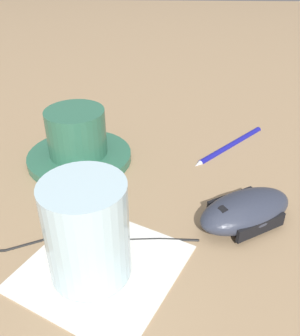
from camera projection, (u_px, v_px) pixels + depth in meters
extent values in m
plane|color=#9E7F5B|center=(159.00, 207.00, 0.44)|extent=(3.00, 3.00, 0.00)
cylinder|color=#2D664C|center=(78.00, 157.00, 0.53)|extent=(0.15, 0.15, 0.01)
cylinder|color=#2D664C|center=(74.00, 132.00, 0.51)|extent=(0.08, 0.08, 0.06)
torus|color=#2D664C|center=(83.00, 116.00, 0.55)|extent=(0.01, 0.05, 0.05)
ellipsoid|color=#2D3342|center=(243.00, 210.00, 0.41)|extent=(0.13, 0.11, 0.04)
cylinder|color=black|center=(221.00, 212.00, 0.39)|extent=(0.01, 0.01, 0.01)
cube|color=black|center=(258.00, 227.00, 0.39)|extent=(0.06, 0.04, 0.02)
cube|color=black|center=(228.00, 201.00, 0.43)|extent=(0.06, 0.04, 0.02)
cylinder|color=black|center=(176.00, 239.00, 0.40)|extent=(0.04, 0.00, 0.00)
cylinder|color=black|center=(138.00, 239.00, 0.40)|extent=(0.04, 0.01, 0.00)
cylinder|color=black|center=(100.00, 241.00, 0.39)|extent=(0.04, 0.01, 0.00)
cylinder|color=black|center=(61.00, 240.00, 0.39)|extent=(0.04, 0.01, 0.00)
cylinder|color=black|center=(23.00, 244.00, 0.39)|extent=(0.04, 0.02, 0.00)
sphere|color=black|center=(196.00, 239.00, 0.40)|extent=(0.00, 0.00, 0.00)
sphere|color=black|center=(157.00, 238.00, 0.40)|extent=(0.00, 0.00, 0.00)
sphere|color=black|center=(119.00, 239.00, 0.40)|extent=(0.00, 0.00, 0.00)
sphere|color=black|center=(80.00, 242.00, 0.39)|extent=(0.00, 0.00, 0.00)
sphere|color=black|center=(43.00, 238.00, 0.40)|extent=(0.00, 0.00, 0.00)
sphere|color=black|center=(3.00, 249.00, 0.38)|extent=(0.00, 0.00, 0.00)
cube|color=silver|center=(99.00, 267.00, 0.36)|extent=(0.19, 0.19, 0.00)
cylinder|color=silver|center=(84.00, 231.00, 0.33)|extent=(0.08, 0.08, 0.10)
cylinder|color=navy|center=(230.00, 142.00, 0.57)|extent=(0.11, 0.11, 0.01)
cone|color=silver|center=(196.00, 162.00, 0.52)|extent=(0.01, 0.01, 0.01)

